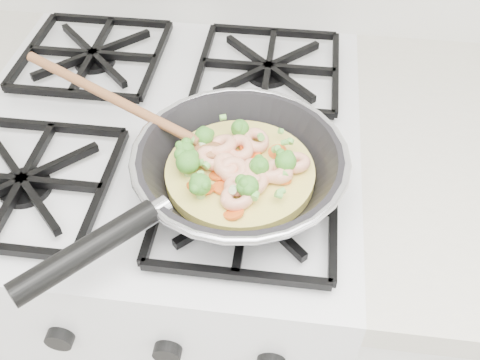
# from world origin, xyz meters

# --- Properties ---
(stove) EXTENTS (0.60, 0.60, 0.92)m
(stove) POSITION_xyz_m (0.00, 1.70, 0.46)
(stove) COLOR white
(stove) RESTS_ON ground
(skillet) EXTENTS (0.46, 0.38, 0.09)m
(skillet) POSITION_xyz_m (0.13, 1.57, 0.96)
(skillet) COLOR black
(skillet) RESTS_ON stove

